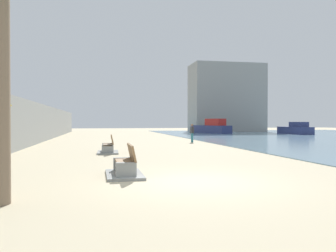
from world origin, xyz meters
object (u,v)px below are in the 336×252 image
object	(u,v)px
person_walking	(192,132)
boat_mid_bay	(295,129)
pedestrian_sign	(0,121)
boat_nearest	(212,128)
bench_near	(125,168)
bench_far	(108,149)

from	to	relation	value
person_walking	boat_mid_bay	size ratio (longest dim) A/B	0.26
person_walking	pedestrian_sign	xyz separation A→B (m)	(-11.17, -12.58, 0.85)
boat_nearest	pedestrian_sign	world-z (taller)	pedestrian_sign
pedestrian_sign	bench_near	bearing A→B (deg)	-38.91
bench_near	person_walking	bearing A→B (deg)	67.96
bench_near	boat_mid_bay	bearing A→B (deg)	51.17
boat_nearest	pedestrian_sign	bearing A→B (deg)	-120.96
bench_near	pedestrian_sign	xyz separation A→B (m)	(-4.58, 3.69, 1.47)
boat_nearest	pedestrian_sign	distance (m)	37.72
boat_mid_bay	boat_nearest	world-z (taller)	boat_nearest
boat_mid_bay	boat_nearest	size ratio (longest dim) A/B	0.82
boat_nearest	boat_mid_bay	bearing A→B (deg)	-29.85
bench_far	pedestrian_sign	xyz separation A→B (m)	(-4.26, -4.29, 1.47)
person_walking	boat_nearest	bearing A→B (deg)	67.39
person_walking	boat_mid_bay	world-z (taller)	boat_mid_bay
bench_far	boat_nearest	distance (m)	31.87
person_walking	boat_nearest	distance (m)	21.40
person_walking	boat_nearest	xyz separation A→B (m)	(8.23, 19.76, -0.05)
bench_near	boat_mid_bay	xyz separation A→B (m)	(24.52, 30.46, 0.42)
person_walking	bench_near	bearing A→B (deg)	-112.04
bench_near	person_walking	size ratio (longest dim) A/B	1.40
bench_near	person_walking	world-z (taller)	person_walking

